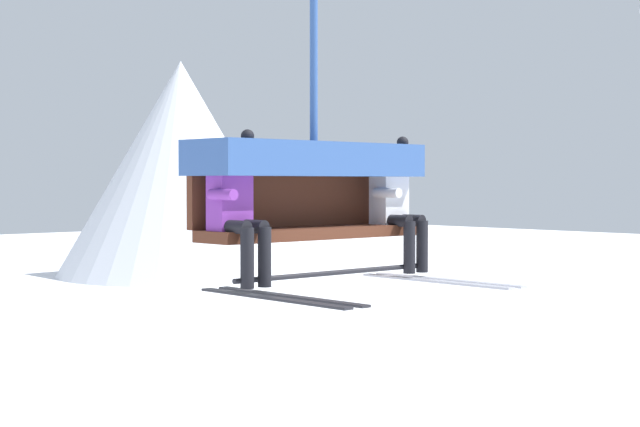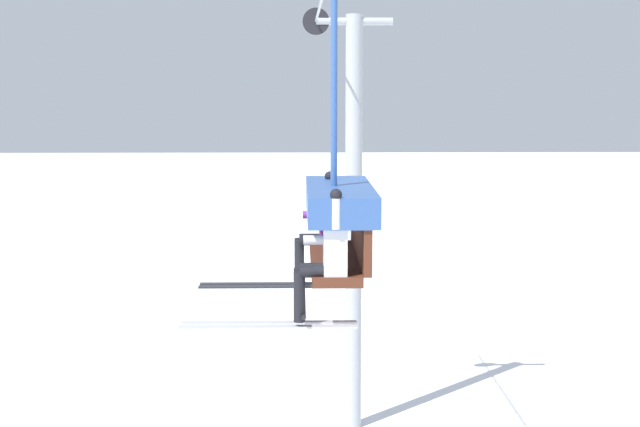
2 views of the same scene
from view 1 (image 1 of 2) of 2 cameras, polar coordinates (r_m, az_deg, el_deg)
The scene contains 4 objects.
mountain_peak_east at distance 64.24m, azimuth -8.09°, elevation 2.64°, with size 15.96×15.96×13.86m.
chairlift_chair at distance 8.70m, azimuth -0.69°, elevation 2.39°, with size 2.32×0.74×3.59m.
skier_purple at distance 7.94m, azimuth -4.73°, elevation 0.29°, with size 0.48×1.70×1.34m.
skier_white at distance 9.22m, azimuth 4.60°, elevation 0.50°, with size 0.48×1.70×1.34m.
Camera 1 is at (-3.84, -7.21, 6.02)m, focal length 55.00 mm.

